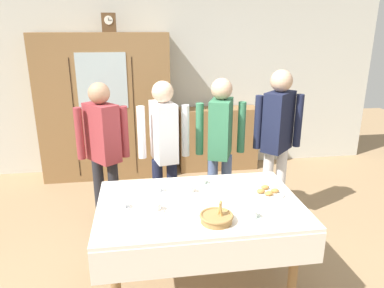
% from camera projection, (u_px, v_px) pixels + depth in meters
% --- Properties ---
extents(ground_plane, '(12.00, 12.00, 0.00)m').
position_uv_depth(ground_plane, '(195.00, 269.00, 3.23)').
color(ground_plane, '#997A56').
rests_on(ground_plane, ground).
extents(back_wall, '(6.40, 0.10, 2.70)m').
position_uv_depth(back_wall, '(168.00, 79.00, 5.31)').
color(back_wall, silver).
rests_on(back_wall, ground).
extents(dining_table, '(1.58, 1.03, 0.77)m').
position_uv_depth(dining_table, '(200.00, 216.00, 2.81)').
color(dining_table, olive).
rests_on(dining_table, ground).
extents(wall_cabinet, '(1.79, 0.46, 2.02)m').
position_uv_depth(wall_cabinet, '(106.00, 108.00, 5.01)').
color(wall_cabinet, olive).
rests_on(wall_cabinet, ground).
extents(mantel_clock, '(0.18, 0.11, 0.24)m').
position_uv_depth(mantel_clock, '(109.00, 22.00, 4.68)').
color(mantel_clock, brown).
rests_on(mantel_clock, wall_cabinet).
extents(bookshelf_low, '(1.17, 0.35, 0.94)m').
position_uv_depth(bookshelf_low, '(218.00, 139.00, 5.45)').
color(bookshelf_low, olive).
rests_on(bookshelf_low, ground).
extents(book_stack, '(0.16, 0.22, 0.09)m').
position_uv_depth(book_stack, '(219.00, 105.00, 5.29)').
color(book_stack, '#664C7A').
rests_on(book_stack, bookshelf_low).
extents(tea_cup_near_right, '(0.13, 0.13, 0.06)m').
position_uv_depth(tea_cup_near_right, '(252.00, 215.00, 2.56)').
color(tea_cup_near_right, silver).
rests_on(tea_cup_near_right, dining_table).
extents(tea_cup_far_left, '(0.13, 0.13, 0.06)m').
position_uv_depth(tea_cup_far_left, '(190.00, 189.00, 2.96)').
color(tea_cup_far_left, white).
rests_on(tea_cup_far_left, dining_table).
extents(tea_cup_mid_right, '(0.13, 0.13, 0.06)m').
position_uv_depth(tea_cup_mid_right, '(157.00, 189.00, 2.97)').
color(tea_cup_mid_right, white).
rests_on(tea_cup_mid_right, dining_table).
extents(tea_cup_back_edge, '(0.13, 0.13, 0.06)m').
position_uv_depth(tea_cup_back_edge, '(202.00, 181.00, 3.12)').
color(tea_cup_back_edge, silver).
rests_on(tea_cup_back_edge, dining_table).
extents(tea_cup_center, '(0.13, 0.13, 0.06)m').
position_uv_depth(tea_cup_center, '(156.00, 207.00, 2.67)').
color(tea_cup_center, white).
rests_on(tea_cup_center, dining_table).
extents(tea_cup_mid_left, '(0.13, 0.13, 0.06)m').
position_uv_depth(tea_cup_mid_left, '(121.00, 205.00, 2.70)').
color(tea_cup_mid_left, white).
rests_on(tea_cup_mid_left, dining_table).
extents(bread_basket, '(0.24, 0.24, 0.16)m').
position_uv_depth(bread_basket, '(216.00, 218.00, 2.51)').
color(bread_basket, '#9E7542').
rests_on(bread_basket, dining_table).
extents(pastry_plate, '(0.28, 0.28, 0.05)m').
position_uv_depth(pastry_plate, '(267.00, 192.00, 2.94)').
color(pastry_plate, white).
rests_on(pastry_plate, dining_table).
extents(spoon_far_left, '(0.12, 0.02, 0.01)m').
position_uv_depth(spoon_far_left, '(137.00, 188.00, 3.04)').
color(spoon_far_left, silver).
rests_on(spoon_far_left, dining_table).
extents(spoon_mid_left, '(0.12, 0.02, 0.01)m').
position_uv_depth(spoon_mid_left, '(242.00, 198.00, 2.87)').
color(spoon_mid_left, silver).
rests_on(spoon_mid_left, dining_table).
extents(person_by_cabinet, '(0.52, 0.39, 1.59)m').
position_uv_depth(person_by_cabinet, '(164.00, 143.00, 3.63)').
color(person_by_cabinet, '#191E38').
rests_on(person_by_cabinet, ground).
extents(person_behind_table_left, '(0.52, 0.39, 1.68)m').
position_uv_depth(person_behind_table_left, '(278.00, 132.00, 3.78)').
color(person_behind_table_left, silver).
rests_on(person_behind_table_left, ground).
extents(person_beside_shelf, '(0.52, 0.41, 1.58)m').
position_uv_depth(person_beside_shelf, '(103.00, 144.00, 3.62)').
color(person_beside_shelf, '#232328').
rests_on(person_beside_shelf, ground).
extents(person_near_right_end, '(0.52, 0.41, 1.60)m').
position_uv_depth(person_near_right_end, '(220.00, 139.00, 3.72)').
color(person_near_right_end, slate).
rests_on(person_near_right_end, ground).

